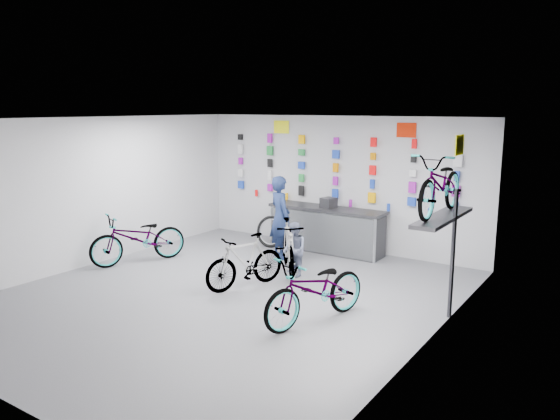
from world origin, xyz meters
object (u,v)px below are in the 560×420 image
Objects in this scene: bike_service at (288,247)px; bike_right at (316,290)px; customer at (294,249)px; counter at (326,230)px; bike_left at (138,238)px; bike_center at (245,261)px; clerk at (280,217)px.

bike_right is at bearing -86.33° from bike_service.
customer is at bearing -63.33° from bike_service.
bike_service reaches higher than counter.
bike_left is at bearing -132.88° from counter.
bike_right reaches higher than bike_center.
bike_right is (4.64, -0.71, -0.01)m from bike_left.
bike_left is at bearing -160.83° from bike_center.
customer reaches higher than counter.
bike_service is 1.67× the size of customer.
clerk is (2.21, 1.96, 0.36)m from bike_left.
counter is at bearing 136.11° from customer.
counter is 4.13m from bike_right.
bike_left is at bearing 162.19° from bike_service.
counter is 2.58× the size of customer.
bike_left reaches higher than bike_right.
bike_service is (0.18, -1.84, 0.04)m from counter.
bike_service reaches higher than customer.
counter is 4.07m from bike_left.
bike_right is at bearing -14.51° from customer.
bike_right is 1.88× the size of customer.
bike_left is 2.78m from bike_center.
bike_service is at bearing -84.29° from counter.
clerk reaches higher than counter.
counter is at bearing 69.76° from bike_left.
customer reaches higher than bike_right.
bike_left reaches higher than counter.
bike_service is at bearing 148.89° from bike_right.
customer is at bearing 166.65° from clerk.
counter is at bearing 56.83° from bike_service.
bike_right is at bearing -0.63° from bike_center.
bike_service is (-1.69, 1.84, 0.01)m from bike_right.
customer is (0.38, -1.93, 0.04)m from counter.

